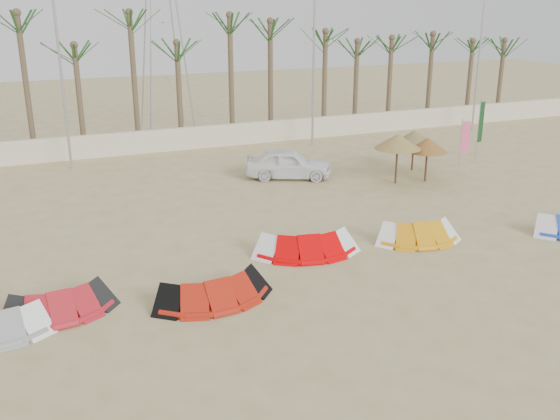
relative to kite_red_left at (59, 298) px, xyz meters
name	(u,v)px	position (x,y,z in m)	size (l,w,h in m)	color
ground	(363,317)	(7.81, -3.65, -0.42)	(120.00, 120.00, 0.00)	tan
boundary_wall	(174,139)	(7.81, 18.35, 0.23)	(60.00, 0.30, 1.30)	beige
palm_line	(174,35)	(8.47, 19.85, 6.03)	(52.00, 4.00, 7.70)	brown
lamp_b	(60,56)	(1.84, 16.35, 5.35)	(1.25, 0.14, 11.00)	#A5A8AD
lamp_c	(314,48)	(15.84, 16.35, 5.35)	(1.25, 0.14, 11.00)	#A5A8AD
lamp_d	(481,42)	(27.84, 16.35, 5.35)	(1.25, 0.14, 11.00)	#A5A8AD
pylon	(168,130)	(8.81, 24.35, -0.42)	(3.00, 3.00, 14.00)	#A5A8AD
kite_red_left	(59,298)	(0.00, 0.00, 0.00)	(3.23, 1.79, 0.90)	#B01B23
kite_red_mid	(211,285)	(4.23, -0.87, 0.00)	(3.61, 1.78, 0.90)	#A91B0C
kite_red_right	(303,241)	(8.25, 1.35, 0.00)	(3.81, 2.14, 0.90)	#DD0003
kite_orange	(414,230)	(12.50, 0.76, 0.00)	(3.30, 2.03, 0.90)	orange
parasol_left	(398,141)	(15.99, 7.42, 1.64)	(2.23, 2.23, 2.42)	#4C331E
parasol_mid	(428,145)	(17.53, 7.18, 1.40)	(1.91, 1.91, 2.17)	#4C331E
parasol_right	(414,137)	(18.13, 9.20, 1.32)	(2.12, 2.12, 2.09)	#4C331E
flag_pink	(464,138)	(21.02, 8.86, 1.10)	(0.43, 0.20, 2.55)	#A5A8AD
flag_green	(481,124)	(22.67, 9.56, 1.59)	(0.44, 0.13, 3.39)	#A5A8AD
car	(288,164)	(11.58, 10.28, 0.30)	(1.70, 4.22, 1.44)	white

